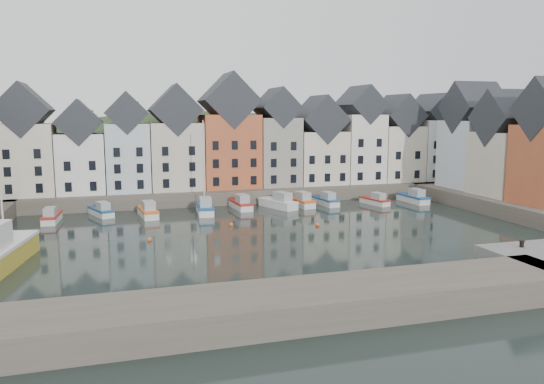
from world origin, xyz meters
name	(u,v)px	position (x,y,z in m)	size (l,w,h in m)	color
ground	(283,238)	(0.00, 0.00, 0.00)	(260.00, 260.00, 0.00)	black
far_quay	(227,191)	(0.00, 30.00, 1.00)	(90.00, 16.00, 2.00)	#51493E
right_quay	(539,208)	(37.00, 3.00, 1.00)	(14.00, 54.00, 2.00)	#51493E
near_wall	(238,311)	(-10.00, -22.00, 1.00)	(50.00, 6.00, 2.00)	#51493E
hillside	(203,262)	(0.02, 56.00, -17.96)	(153.60, 70.40, 64.00)	#22341A
far_terrace	(249,143)	(3.21, 28.00, 8.88)	(72.37, 8.16, 17.78)	beige
right_terrace	(510,146)	(36.00, 8.07, 8.91)	(8.30, 24.25, 16.36)	silver
mooring_buoys	(236,229)	(-4.00, 5.33, 0.15)	(20.50, 5.50, 0.50)	#E65B1B
boat_a	(51,217)	(-25.12, 16.57, 0.65)	(2.14, 5.77, 2.17)	silver
boat_b	(102,211)	(-19.20, 19.14, 0.64)	(3.60, 5.85, 2.15)	silver
boat_c	(148,211)	(-13.31, 16.72, 0.72)	(2.62, 6.47, 2.42)	silver
boat_d	(205,208)	(-5.74, 16.86, 0.83)	(2.67, 6.87, 12.82)	silver
boat_e	(241,204)	(-0.25, 18.91, 0.71)	(2.40, 6.35, 2.39)	silver
boat_f	(279,203)	(5.16, 18.04, 0.78)	(4.48, 7.13, 2.62)	silver
boat_g	(300,201)	(8.66, 18.65, 0.73)	(2.96, 6.58, 2.44)	silver
boat_h	(326,200)	(12.64, 18.57, 0.67)	(2.50, 6.02, 2.24)	silver
boat_i	(375,201)	(19.86, 16.72, 0.61)	(2.77, 5.59, 2.06)	silver
boat_j	(414,198)	(26.34, 16.76, 0.72)	(2.35, 6.38, 2.41)	silver
mooring_bollard	(522,244)	(16.39, -16.90, 2.31)	(0.48, 0.48, 0.56)	black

